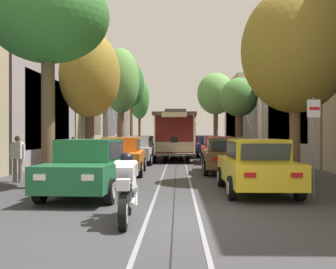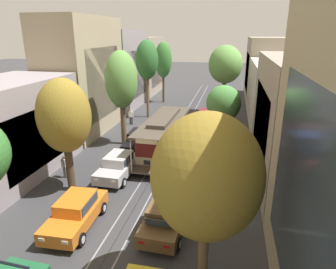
% 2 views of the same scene
% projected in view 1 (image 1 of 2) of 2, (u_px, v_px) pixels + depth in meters
% --- Properties ---
extents(ground_plane, '(160.00, 160.00, 0.00)m').
position_uv_depth(ground_plane, '(177.00, 157.00, 28.59)').
color(ground_plane, '#38383A').
extents(trolley_track_rails, '(1.14, 59.82, 0.01)m').
position_uv_depth(trolley_track_rails, '(177.00, 155.00, 31.77)').
color(trolley_track_rails, gray).
rests_on(trolley_track_rails, ground).
extents(building_facade_left, '(5.82, 51.52, 10.82)m').
position_uv_depth(building_facade_left, '(61.00, 100.00, 31.67)').
color(building_facade_left, tan).
rests_on(building_facade_left, ground).
extents(building_facade_right, '(5.60, 51.52, 10.90)m').
position_uv_depth(building_facade_right, '(300.00, 99.00, 30.35)').
color(building_facade_right, tan).
rests_on(building_facade_right, ground).
extents(parked_car_green_near_left, '(2.14, 4.42, 1.58)m').
position_uv_depth(parked_car_green_near_left, '(90.00, 167.00, 11.02)').
color(parked_car_green_near_left, '#1E6038').
rests_on(parked_car_green_near_left, ground).
extents(parked_car_orange_second_left, '(2.11, 4.41, 1.58)m').
position_uv_depth(parked_car_orange_second_left, '(122.00, 156.00, 16.79)').
color(parked_car_orange_second_left, orange).
rests_on(parked_car_orange_second_left, ground).
extents(parked_car_silver_mid_left, '(2.08, 4.39, 1.58)m').
position_uv_depth(parked_car_silver_mid_left, '(137.00, 150.00, 22.51)').
color(parked_car_silver_mid_left, '#B7B7BC').
rests_on(parked_car_silver_mid_left, ground).
extents(parked_car_black_fourth_left, '(2.08, 4.39, 1.58)m').
position_uv_depth(parked_car_black_fourth_left, '(142.00, 147.00, 27.68)').
color(parked_car_black_fourth_left, black).
rests_on(parked_car_black_fourth_left, ground).
extents(parked_car_yellow_near_right, '(2.01, 4.37, 1.58)m').
position_uv_depth(parked_car_yellow_near_right, '(256.00, 166.00, 11.46)').
color(parked_car_yellow_near_right, gold).
rests_on(parked_car_yellow_near_right, ground).
extents(parked_car_brown_second_right, '(2.11, 4.41, 1.58)m').
position_uv_depth(parked_car_brown_second_right, '(225.00, 155.00, 17.29)').
color(parked_car_brown_second_right, brown).
rests_on(parked_car_brown_second_right, ground).
extents(parked_car_red_mid_right, '(2.09, 4.40, 1.58)m').
position_uv_depth(parked_car_red_mid_right, '(217.00, 149.00, 23.44)').
color(parked_car_red_mid_right, red).
rests_on(parked_car_red_mid_right, ground).
extents(parked_car_blue_fourth_right, '(2.12, 4.41, 1.58)m').
position_uv_depth(parked_car_blue_fourth_right, '(209.00, 146.00, 29.92)').
color(parked_car_blue_fourth_right, '#233D93').
rests_on(parked_car_blue_fourth_right, ground).
extents(parked_car_maroon_fifth_right, '(2.10, 4.40, 1.58)m').
position_uv_depth(parked_car_maroon_fifth_right, '(203.00, 144.00, 36.21)').
color(parked_car_maroon_fifth_right, maroon).
rests_on(parked_car_maroon_fifth_right, ground).
extents(street_tree_kerb_left_near, '(3.92, 3.36, 7.01)m').
position_uv_depth(street_tree_kerb_left_near, '(48.00, 18.00, 12.46)').
color(street_tree_kerb_left_near, brown).
rests_on(street_tree_kerb_left_near, ground).
extents(street_tree_kerb_left_second, '(3.15, 2.96, 6.99)m').
position_uv_depth(street_tree_kerb_left_second, '(90.00, 76.00, 20.23)').
color(street_tree_kerb_left_second, '#4C3826').
rests_on(street_tree_kerb_left_second, ground).
extents(street_tree_kerb_left_mid, '(2.69, 2.93, 8.05)m').
position_uv_depth(street_tree_kerb_left_mid, '(121.00, 82.00, 28.79)').
color(street_tree_kerb_left_mid, brown).
rests_on(street_tree_kerb_left_mid, ground).
extents(street_tree_kerb_left_fourth, '(2.48, 2.68, 8.69)m').
position_uv_depth(street_tree_kerb_left_fourth, '(131.00, 85.00, 37.81)').
color(street_tree_kerb_left_fourth, brown).
rests_on(street_tree_kerb_left_fourth, ground).
extents(street_tree_kerb_left_far, '(2.30, 2.15, 8.27)m').
position_uv_depth(street_tree_kerb_left_far, '(139.00, 99.00, 46.03)').
color(street_tree_kerb_left_far, '#4C3826').
rests_on(street_tree_kerb_left_far, ground).
extents(street_tree_kerb_right_near, '(3.83, 3.51, 7.01)m').
position_uv_depth(street_tree_kerb_right_near, '(295.00, 51.00, 13.98)').
color(street_tree_kerb_right_near, brown).
rests_on(street_tree_kerb_right_near, ground).
extents(street_tree_kerb_right_second, '(2.60, 2.33, 5.68)m').
position_uv_depth(street_tree_kerb_right_second, '(239.00, 99.00, 27.44)').
color(street_tree_kerb_right_second, brown).
rests_on(street_tree_kerb_right_second, ground).
extents(street_tree_kerb_right_mid, '(3.86, 4.18, 8.09)m').
position_uv_depth(street_tree_kerb_right_mid, '(216.00, 94.00, 40.70)').
color(street_tree_kerb_right_mid, brown).
rests_on(street_tree_kerb_right_mid, ground).
extents(cable_car_trolley, '(2.77, 9.17, 3.28)m').
position_uv_depth(cable_car_trolley, '(177.00, 135.00, 26.86)').
color(cable_car_trolley, maroon).
rests_on(cable_car_trolley, ground).
extents(motorcycle_with_rider, '(0.56, 1.99, 1.37)m').
position_uv_depth(motorcycle_with_rider, '(126.00, 189.00, 7.68)').
color(motorcycle_with_rider, black).
rests_on(motorcycle_with_rider, ground).
extents(pedestrian_on_left_pavement, '(0.55, 0.28, 1.67)m').
position_uv_depth(pedestrian_on_left_pavement, '(18.00, 156.00, 13.99)').
color(pedestrian_on_left_pavement, slate).
rests_on(pedestrian_on_left_pavement, ground).
extents(pedestrian_on_right_pavement, '(0.55, 0.33, 1.65)m').
position_uv_depth(pedestrian_on_right_pavement, '(116.00, 143.00, 34.61)').
color(pedestrian_on_right_pavement, black).
rests_on(pedestrian_on_right_pavement, ground).
extents(pedestrian_crossing_far, '(0.55, 0.34, 1.60)m').
position_uv_depth(pedestrian_crossing_far, '(74.00, 149.00, 21.71)').
color(pedestrian_crossing_far, slate).
rests_on(pedestrian_crossing_far, ground).
extents(street_sign_post, '(0.36, 0.07, 2.72)m').
position_uv_depth(street_sign_post, '(314.00, 136.00, 10.55)').
color(street_sign_post, slate).
rests_on(street_sign_post, ground).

